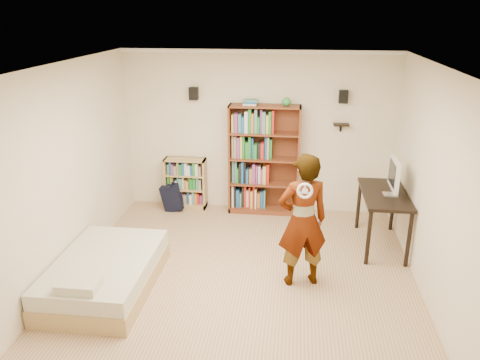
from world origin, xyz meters
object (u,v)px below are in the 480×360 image
object	(u,v)px
low_bookshelf	(186,183)
computer_desk	(382,220)
daybed	(105,270)
tall_bookshelf	(264,160)
person	(303,221)

from	to	relation	value
low_bookshelf	computer_desk	distance (m)	3.34
low_bookshelf	daybed	bearing A→B (deg)	-98.91
low_bookshelf	computer_desk	size ratio (longest dim) A/B	0.72
tall_bookshelf	daybed	bearing A→B (deg)	-124.24
daybed	person	size ratio (longest dim) A/B	1.03
tall_bookshelf	low_bookshelf	size ratio (longest dim) A/B	2.08
tall_bookshelf	person	bearing A→B (deg)	-73.78
person	computer_desk	bearing A→B (deg)	-153.00
low_bookshelf	person	xyz separation A→B (m)	(1.99, -2.21, 0.42)
tall_bookshelf	computer_desk	distance (m)	2.14
tall_bookshelf	low_bookshelf	world-z (taller)	tall_bookshelf
computer_desk	low_bookshelf	bearing A→B (deg)	161.19
low_bookshelf	person	distance (m)	3.00
low_bookshelf	person	size ratio (longest dim) A/B	0.51
tall_bookshelf	person	world-z (taller)	tall_bookshelf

